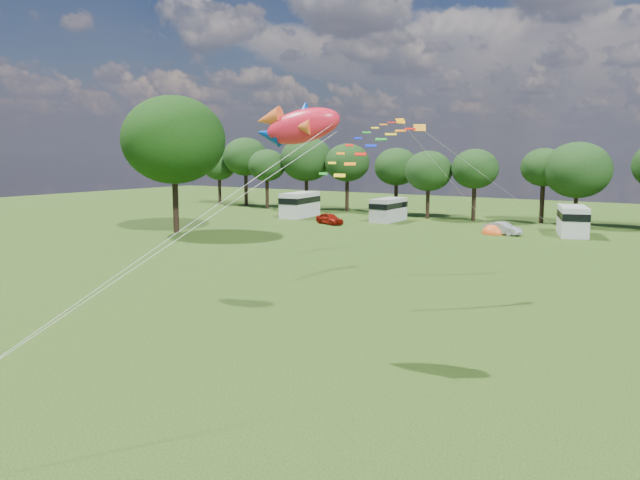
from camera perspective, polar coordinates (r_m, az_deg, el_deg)
The scene contains 12 objects.
ground_plane at distance 22.98m, azimuth -11.25°, elevation -12.34°, with size 180.00×180.00×0.00m, color black.
tree_line at distance 70.97m, azimuth 25.29°, elevation 6.06°, with size 102.98×10.98×10.27m.
big_tree at distance 62.58m, azimuth -13.25°, elevation 8.89°, with size 10.00×10.00×13.28m.
car_a at distance 68.30m, azimuth 0.89°, elevation 1.97°, with size 1.46×3.72×1.24m, color maroon.
car_b at distance 62.32m, azimuth 16.35°, elevation 1.03°, with size 1.28×3.41×1.20m, color #9DA0A4.
campervan_a at distance 75.85m, azimuth -1.85°, elevation 3.32°, with size 3.27×6.31×2.97m.
campervan_b at distance 71.55m, azimuth 6.28°, elevation 2.84°, with size 2.33×5.38×2.63m.
campervan_c at distance 63.73m, azimuth 22.10°, elevation 1.72°, with size 4.01×6.16×2.79m.
tent_orange at distance 62.87m, azimuth 15.73°, elevation 0.57°, with size 2.62×2.87×2.05m.
fish_kite at distance 24.75m, azimuth -2.17°, elevation 10.37°, with size 3.80×2.01×1.99m.
streamer_kite_b at distance 42.73m, azimuth 4.47°, elevation 9.38°, with size 4.30×4.67×3.80m.
streamer_kite_c at distance 34.13m, azimuth 6.23°, elevation 8.97°, with size 3.26×4.94×2.83m.
Camera 1 is at (15.21, -15.26, 7.99)m, focal length 35.00 mm.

